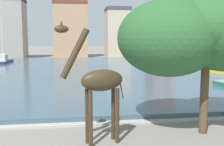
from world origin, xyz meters
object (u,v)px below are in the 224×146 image
Objects in this scene: giraffe_statue at (99,83)px; sailboat_orange at (173,63)px; sailboat_grey at (163,59)px; sailboat_navy at (3,61)px; shade_tree at (201,34)px.

sailboat_orange is at bearing 64.37° from giraffe_statue.
sailboat_grey reaches higher than sailboat_orange.
sailboat_navy is 1.03× the size of shade_tree.
sailboat_navy is (-13.17, 37.27, -2.08)m from giraffe_statue.
sailboat_navy is at bearing 109.47° from giraffe_statue.
giraffe_statue is 0.66× the size of sailboat_navy.
sailboat_orange is at bearing 71.55° from shade_tree.
sailboat_orange is 32.57m from shade_tree.
sailboat_navy is 28.89m from sailboat_orange.
shade_tree reaches higher than sailboat_orange.
shade_tree reaches higher than giraffe_statue.
sailboat_grey is 1.26× the size of shade_tree.
sailboat_grey is 28.77m from sailboat_navy.
sailboat_orange is at bearing -11.37° from sailboat_navy.
sailboat_grey is 1.02× the size of sailboat_orange.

